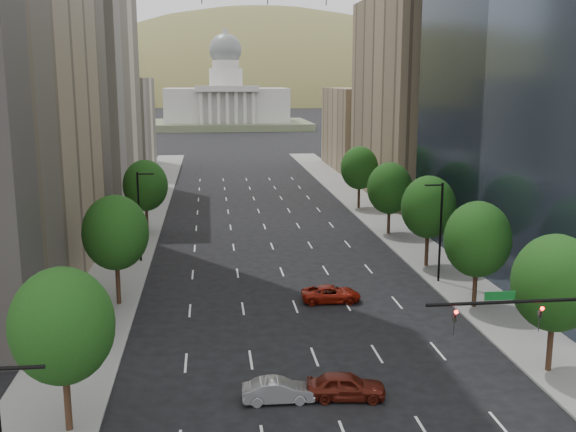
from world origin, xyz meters
name	(u,v)px	position (x,y,z in m)	size (l,w,h in m)	color
sidewalk_left	(114,276)	(-15.50, 60.00, 0.07)	(6.00, 200.00, 0.15)	slate
sidewalk_right	(441,266)	(15.50, 60.00, 0.07)	(6.00, 200.00, 0.15)	slate
midrise_cream_left	(81,81)	(-25.00, 103.00, 17.50)	(14.00, 30.00, 35.00)	beige
filler_left	(114,124)	(-25.00, 136.00, 9.00)	(14.00, 26.00, 18.00)	beige
parking_tan_right	(417,98)	(25.00, 100.00, 15.00)	(14.00, 30.00, 30.00)	#8C7759
filler_right	(367,129)	(25.00, 133.00, 8.00)	(14.00, 26.00, 16.00)	#8C7759
tree_right_1	(555,283)	(14.00, 36.00, 5.75)	(5.20, 5.20, 8.75)	#382316
tree_right_2	(478,239)	(14.00, 48.00, 5.60)	(5.20, 5.20, 8.61)	#382316
tree_right_3	(428,207)	(14.00, 60.00, 5.89)	(5.20, 5.20, 8.89)	#382316
tree_right_4	(390,188)	(14.00, 74.00, 5.46)	(5.20, 5.20, 8.46)	#382316
tree_right_5	(359,168)	(14.00, 90.00, 5.75)	(5.20, 5.20, 8.75)	#382316
tree_left_0	(62,326)	(-14.00, 32.00, 5.75)	(5.20, 5.20, 8.75)	#382316
tree_left_1	(115,233)	(-14.00, 52.00, 5.96)	(5.20, 5.20, 8.97)	#382316
tree_left_2	(145,185)	(-14.00, 78.00, 5.68)	(5.20, 5.20, 8.68)	#382316
streetlight_rn	(440,229)	(13.44, 55.00, 4.84)	(1.70, 0.20, 9.00)	black
streetlight_ln	(140,214)	(-13.44, 65.00, 4.84)	(1.70, 0.20, 9.00)	black
traffic_signal	(549,331)	(10.53, 30.00, 5.17)	(9.12, 0.40, 7.38)	black
capitol	(226,105)	(0.00, 249.71, 8.58)	(60.00, 40.00, 35.20)	#596647
foothills	(256,143)	(34.67, 599.39, -37.78)	(720.00, 413.00, 263.00)	olive
car_maroon	(346,386)	(0.86, 34.00, 0.77)	(1.81, 4.50, 1.53)	#52160D
car_silver	(278,391)	(-3.00, 34.06, 0.66)	(1.41, 4.03, 1.33)	gray
car_red_far	(331,294)	(3.05, 50.86, 0.67)	(2.23, 4.83, 1.34)	maroon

